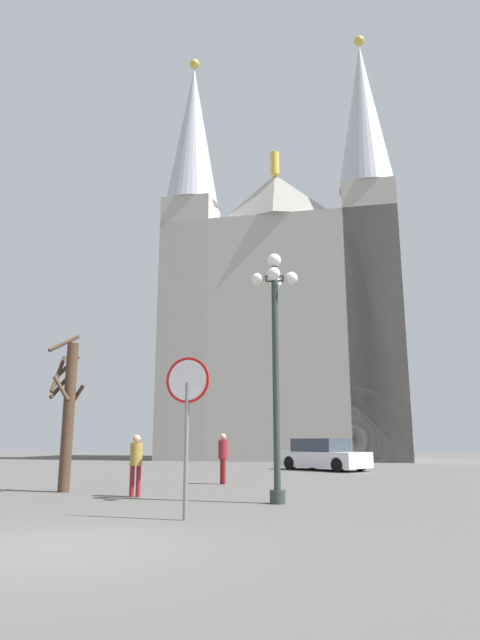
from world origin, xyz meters
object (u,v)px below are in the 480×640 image
Objects in this scene: street_lamp at (275,340)px; pedestrian_walking at (223,453)px; parked_car_near_white at (323,455)px; stop_sign at (187,402)px; bare_tree at (68,409)px; pedestrian_standing at (136,459)px; cathedral at (283,318)px.

street_lamp reaches higher than pedestrian_walking.
parked_car_near_white is 9.37m from pedestrian_walking.
stop_sign is 3.61m from street_lamp.
parked_car_near_white is 2.70× the size of pedestrian_walking.
parked_car_near_white is at bearing 56.35° from bare_tree.
pedestrian_standing is (-2.09, 3.93, -1.20)m from stop_sign.
stop_sign is 0.65× the size of bare_tree.
bare_tree is at bearing -102.60° from cathedral.
cathedral is at bearing 87.64° from stop_sign.
street_lamp is 6.64m from bare_tree.
stop_sign is 0.50× the size of street_lamp.
street_lamp is 4.81m from pedestrian_standing.
bare_tree is (-5.75, -25.72, -8.31)m from cathedral.
pedestrian_standing is (-5.43, -12.83, 0.24)m from parked_car_near_white.
bare_tree is (-4.48, 5.00, 0.17)m from stop_sign.
cathedral is 27.63m from bare_tree.
stop_sign reaches higher than pedestrian_walking.
stop_sign is 6.72m from bare_tree.
pedestrian_walking reaches higher than parked_car_near_white.
bare_tree is 5.35m from pedestrian_walking.
street_lamp is at bearing -17.26° from pedestrian_standing.
pedestrian_walking is at bearing 92.63° from stop_sign.
cathedral is 5.41× the size of street_lamp.
cathedral reaches higher than bare_tree.
pedestrian_standing is at bearing -112.12° from pedestrian_walking.
stop_sign is 17.14m from parked_car_near_white.
stop_sign is at bearing -48.10° from bare_tree.
pedestrian_standing is at bearing -97.15° from cathedral.
pedestrian_walking is at bearing 67.88° from pedestrian_standing.
street_lamp is (1.60, 2.78, 1.66)m from stop_sign.
street_lamp is 1.37× the size of parked_car_near_white.
pedestrian_walking is at bearing -94.16° from cathedral.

